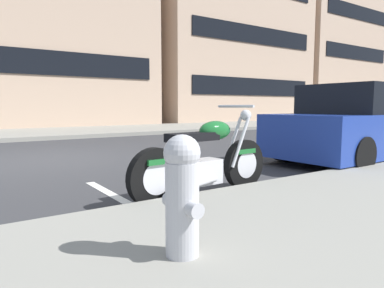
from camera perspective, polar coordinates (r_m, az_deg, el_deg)
ground_plane at (r=7.92m, az=-22.24°, el=-2.39°), size 260.00×260.00×0.00m
sidewalk_far_curb at (r=19.93m, az=8.78°, el=3.11°), size 120.00×5.00×0.14m
parking_stall_stripe at (r=4.39m, az=-11.67°, el=-8.65°), size 0.12×2.20×0.01m
parked_motorcycle at (r=4.32m, az=2.20°, el=-2.87°), size 2.11×0.62×1.13m
parked_car_near_corner at (r=8.00m, az=25.52°, el=2.74°), size 4.16×1.89×1.53m
fire_hydrant at (r=2.29m, az=-1.61°, el=-7.81°), size 0.24×0.36×0.80m
townhouse_corner_block at (r=23.77m, az=-23.10°, el=19.81°), size 9.42×11.54×13.81m
townhouse_far_uphill at (r=27.50m, az=3.08°, el=14.99°), size 11.90×9.62×10.65m
townhouse_near_left at (r=36.29m, az=16.98°, el=12.34°), size 9.93×11.76×10.33m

